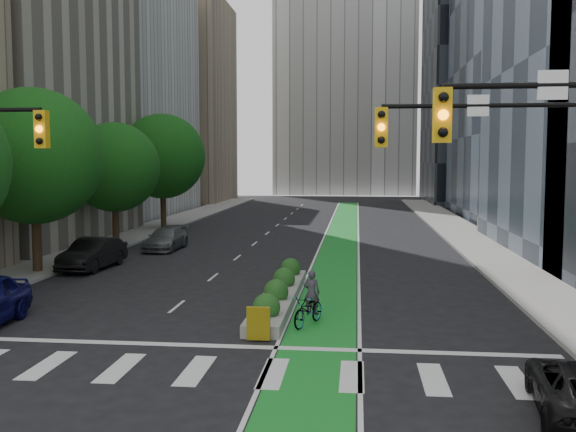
% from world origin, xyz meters
% --- Properties ---
extents(ground, '(160.00, 160.00, 0.00)m').
position_xyz_m(ground, '(0.00, 0.00, 0.00)').
color(ground, black).
rests_on(ground, ground).
extents(sidewalk_left, '(3.60, 90.00, 0.15)m').
position_xyz_m(sidewalk_left, '(-11.80, 25.00, 0.07)').
color(sidewalk_left, gray).
rests_on(sidewalk_left, ground).
extents(sidewalk_right, '(3.60, 90.00, 0.15)m').
position_xyz_m(sidewalk_right, '(11.80, 25.00, 0.07)').
color(sidewalk_right, gray).
rests_on(sidewalk_right, ground).
extents(bike_lane_paint, '(2.20, 70.00, 0.01)m').
position_xyz_m(bike_lane_paint, '(3.00, 30.00, 0.01)').
color(bike_lane_paint, '#198929').
rests_on(bike_lane_paint, ground).
extents(building_tan_far, '(14.00, 16.00, 26.00)m').
position_xyz_m(building_tan_far, '(-20.00, 66.00, 13.00)').
color(building_tan_far, tan).
rests_on(building_tan_far, ground).
extents(building_dark_end, '(14.00, 18.00, 28.00)m').
position_xyz_m(building_dark_end, '(20.00, 68.00, 14.00)').
color(building_dark_end, black).
rests_on(building_dark_end, ground).
extents(tree_mid, '(6.40, 6.40, 8.78)m').
position_xyz_m(tree_mid, '(-11.00, 12.00, 5.57)').
color(tree_mid, black).
rests_on(tree_mid, ground).
extents(tree_midfar, '(5.60, 5.60, 7.76)m').
position_xyz_m(tree_midfar, '(-11.00, 22.00, 4.95)').
color(tree_midfar, black).
rests_on(tree_midfar, ground).
extents(tree_far, '(6.60, 6.60, 9.00)m').
position_xyz_m(tree_far, '(-11.00, 32.00, 5.69)').
color(tree_far, black).
rests_on(tree_far, ground).
extents(signal_right, '(5.82, 0.51, 7.20)m').
position_xyz_m(signal_right, '(8.67, 0.47, 4.80)').
color(signal_right, black).
rests_on(signal_right, ground).
extents(median_planter, '(1.20, 10.26, 1.10)m').
position_xyz_m(median_planter, '(1.20, 7.04, 0.37)').
color(median_planter, gray).
rests_on(median_planter, ground).
extents(bicycle, '(1.35, 2.04, 1.01)m').
position_xyz_m(bicycle, '(2.54, 3.86, 0.51)').
color(bicycle, gray).
rests_on(bicycle, ground).
extents(cyclist, '(0.61, 0.43, 1.59)m').
position_xyz_m(cyclist, '(2.54, 5.25, 0.79)').
color(cyclist, '#3B3540').
rests_on(cyclist, ground).
extents(parked_car_left_mid, '(1.94, 4.77, 1.54)m').
position_xyz_m(parked_car_left_mid, '(-8.92, 13.53, 0.77)').
color(parked_car_left_mid, black).
rests_on(parked_car_left_mid, ground).
extents(parked_car_left_far, '(1.93, 4.60, 1.33)m').
position_xyz_m(parked_car_left_far, '(-7.38, 20.70, 0.66)').
color(parked_car_left_far, '#55585A').
rests_on(parked_car_left_far, ground).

